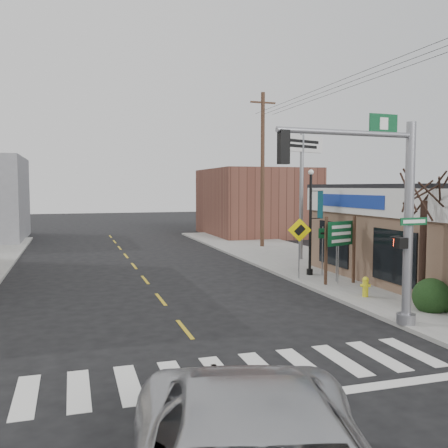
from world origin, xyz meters
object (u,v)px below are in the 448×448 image
object	(u,v)px
traffic_signal_pole	(388,201)
guide_sign	(341,240)
lamp_post	(312,214)
bare_tree	(425,181)
utility_pole_far	(263,168)
fire_hydrant	(365,286)
dance_center_sign	(302,163)

from	to	relation	value
traffic_signal_pole	guide_sign	world-z (taller)	traffic_signal_pole
lamp_post	bare_tree	size ratio (longest dim) A/B	0.89
bare_tree	utility_pole_far	world-z (taller)	utility_pole_far
fire_hydrant	bare_tree	distance (m)	4.34
traffic_signal_pole	fire_hydrant	distance (m)	4.94
guide_sign	lamp_post	xyz separation A→B (m)	(-0.16, 2.27, 0.96)
bare_tree	utility_pole_far	xyz separation A→B (m)	(1.23, 17.38, 1.03)
lamp_post	dance_center_sign	xyz separation A→B (m)	(1.72, 4.61, 2.53)
guide_sign	utility_pole_far	world-z (taller)	utility_pole_far
guide_sign	dance_center_sign	xyz separation A→B (m)	(1.56, 6.88, 3.49)
guide_sign	bare_tree	bearing A→B (deg)	-104.94
dance_center_sign	bare_tree	distance (m)	11.41
lamp_post	bare_tree	xyz separation A→B (m)	(0.61, -6.69, 1.41)
guide_sign	dance_center_sign	distance (m)	7.87
guide_sign	lamp_post	bearing A→B (deg)	73.45
traffic_signal_pole	bare_tree	xyz separation A→B (m)	(2.40, 1.46, 0.61)
traffic_signal_pole	utility_pole_far	world-z (taller)	utility_pole_far
lamp_post	dance_center_sign	size ratio (longest dim) A/B	0.67
traffic_signal_pole	utility_pole_far	bearing A→B (deg)	74.96
guide_sign	utility_pole_far	xyz separation A→B (m)	(1.67, 12.97, 3.40)
traffic_signal_pole	fire_hydrant	world-z (taller)	traffic_signal_pole
lamp_post	bare_tree	world-z (taller)	bare_tree
lamp_post	dance_center_sign	bearing A→B (deg)	52.02
bare_tree	traffic_signal_pole	bearing A→B (deg)	-148.67
dance_center_sign	traffic_signal_pole	bearing A→B (deg)	-129.12
fire_hydrant	dance_center_sign	distance (m)	10.69
fire_hydrant	lamp_post	world-z (taller)	lamp_post
traffic_signal_pole	lamp_post	distance (m)	8.38
fire_hydrant	utility_pole_far	world-z (taller)	utility_pole_far
guide_sign	lamp_post	world-z (taller)	lamp_post
traffic_signal_pole	utility_pole_far	size ratio (longest dim) A/B	0.59
bare_tree	utility_pole_far	bearing A→B (deg)	85.96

